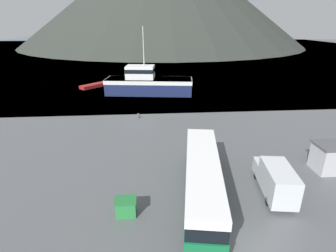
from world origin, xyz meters
The scene contains 9 objects.
ground_plane centered at (0.00, 0.00, 0.00)m, with size 400.00×400.00×0.00m, color #515456.
water_surface centered at (0.00, 145.94, 0.00)m, with size 240.00×240.00×0.00m, color #475B6B.
tour_bus centered at (-2.30, 5.69, 1.74)m, with size 4.56×13.09×3.07m.
delivery_van centered at (3.52, 5.44, 1.37)m, with size 2.79×6.09×2.61m.
fishing_boat centered at (-6.34, 38.18, 2.09)m, with size 16.83×7.18×12.23m.
storage_bin centered at (-8.12, 3.85, 0.68)m, with size 1.54×1.11×1.33m.
dock_kiosk centered at (10.39, 8.51, 1.34)m, with size 3.43×2.50×2.67m.
small_boat centered at (-17.64, 44.45, 0.35)m, with size 5.69×5.83×0.70m.
mooring_bollard centered at (-7.81, 24.25, 0.39)m, with size 0.35×0.35×0.73m.
Camera 1 is at (-6.33, -11.48, 12.88)m, focal length 28.00 mm.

